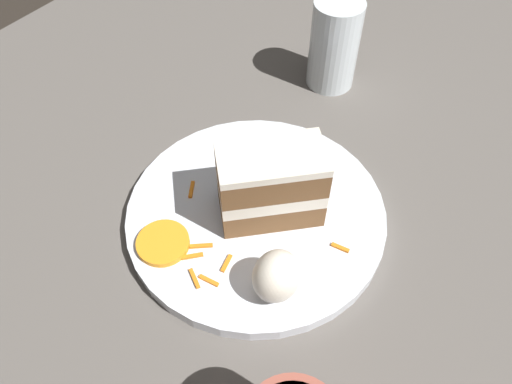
{
  "coord_description": "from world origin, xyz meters",
  "views": [
    {
      "loc": [
        0.26,
        0.16,
        0.48
      ],
      "look_at": [
        -0.01,
        -0.03,
        0.08
      ],
      "focal_mm": 35.0,
      "sensor_mm": 36.0,
      "label": 1
    }
  ],
  "objects": [
    {
      "name": "dining_table",
      "position": [
        0.0,
        0.0,
        0.02
      ],
      "size": [
        1.29,
        1.13,
        0.03
      ],
      "primitive_type": "cube",
      "color": "#56514C",
      "rests_on": "ground"
    },
    {
      "name": "plate",
      "position": [
        -0.01,
        -0.03,
        0.04
      ],
      "size": [
        0.28,
        0.28,
        0.02
      ],
      "primitive_type": "cylinder",
      "color": "silver",
      "rests_on": "dining_table"
    },
    {
      "name": "ground_plane",
      "position": [
        0.0,
        0.0,
        0.0
      ],
      "size": [
        6.0,
        6.0,
        0.0
      ],
      "primitive_type": "plane",
      "color": "black",
      "rests_on": "ground"
    },
    {
      "name": "cream_dollop",
      "position": [
        0.06,
        0.05,
        0.08
      ],
      "size": [
        0.05,
        0.04,
        0.05
      ],
      "primitive_type": "ellipsoid",
      "color": "silver",
      "rests_on": "plate"
    },
    {
      "name": "drinking_glass",
      "position": [
        -0.26,
        -0.08,
        0.09
      ],
      "size": [
        0.07,
        0.07,
        0.12
      ],
      "color": "silver",
      "rests_on": "dining_table"
    },
    {
      "name": "cake_slice",
      "position": [
        -0.01,
        -0.01,
        0.09
      ],
      "size": [
        0.12,
        0.12,
        0.09
      ],
      "rotation": [
        0.0,
        0.0,
        3.93
      ],
      "color": "brown",
      "rests_on": "plate"
    },
    {
      "name": "orange_garnish",
      "position": [
        0.09,
        -0.08,
        0.05
      ],
      "size": [
        0.05,
        0.05,
        0.01
      ],
      "primitive_type": "cylinder",
      "color": "orange",
      "rests_on": "plate"
    },
    {
      "name": "carrot_shreds_scatter",
      "position": [
        0.04,
        -0.03,
        0.05
      ],
      "size": [
        0.2,
        0.19,
        0.0
      ],
      "color": "orange",
      "rests_on": "plate"
    }
  ]
}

